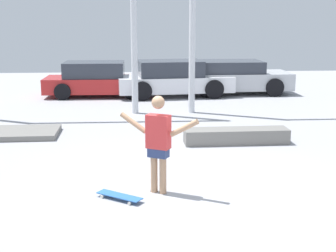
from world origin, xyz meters
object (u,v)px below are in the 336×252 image
skateboarder (158,140)px  parked_car_white (173,79)px  parked_car_red (98,80)px  skateboard (119,196)px  grind_box (236,136)px  parked_car_silver (234,77)px

skateboarder → parked_car_white: 10.19m
parked_car_red → parked_car_white: 2.91m
skateboard → grind_box: size_ratio=0.32×
parked_car_red → parked_car_white: parked_car_white is taller
skateboard → parked_car_silver: 11.74m
skateboard → parked_car_silver: bearing=104.2°
skateboard → parked_car_white: size_ratio=0.18×
parked_car_red → parked_car_silver: 5.38m
skateboarder → skateboard: size_ratio=2.13×
parked_car_silver → parked_car_red: bearing=-178.2°
skateboarder → parked_car_silver: 11.24m
skateboard → parked_car_white: (1.68, 10.42, 0.60)m
grind_box → parked_car_white: parked_car_white is taller
skateboard → parked_car_silver: size_ratio=0.18×
grind_box → parked_car_red: parked_car_red is taller
parked_car_white → parked_car_silver: parked_car_white is taller
parked_car_white → parked_car_silver: 2.53m
skateboarder → grind_box: skateboarder is taller
parked_car_red → parked_car_silver: size_ratio=0.95×
skateboarder → grind_box: 3.80m
parked_car_white → parked_car_silver: size_ratio=1.04×
grind_box → parked_car_red: bearing=118.2°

